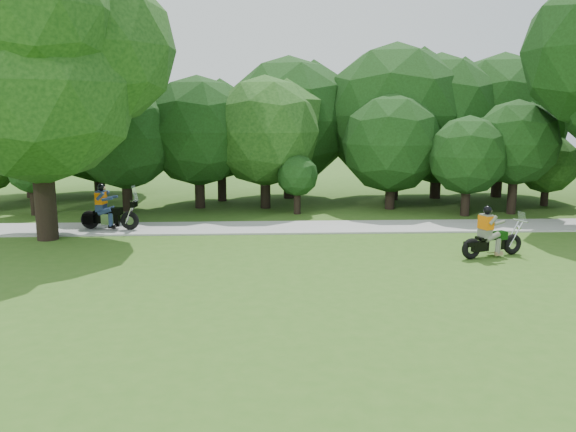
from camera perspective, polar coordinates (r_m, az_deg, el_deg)
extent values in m
plane|color=#325B1A|center=(13.07, 12.68, -8.16)|extent=(100.00, 100.00, 0.00)
cube|color=gray|center=(20.63, 6.92, -1.09)|extent=(60.00, 2.20, 0.06)
cylinder|color=black|center=(24.97, -8.95, 2.87)|extent=(0.44, 0.44, 1.80)
sphere|color=black|center=(24.78, -9.11, 8.49)|extent=(4.76, 4.76, 4.76)
cylinder|color=black|center=(25.15, -24.40, 1.47)|extent=(0.30, 0.30, 1.24)
sphere|color=black|center=(25.01, -24.61, 4.28)|extent=(1.91, 1.91, 1.91)
cylinder|color=black|center=(30.55, -24.63, 3.40)|extent=(0.52, 0.52, 1.80)
sphere|color=black|center=(30.39, -25.06, 8.99)|extent=(6.42, 6.42, 6.42)
cylinder|color=black|center=(27.56, 0.08, 3.69)|extent=(0.50, 0.50, 1.80)
sphere|color=black|center=(27.38, 0.08, 9.69)|extent=(6.09, 6.09, 6.09)
cylinder|color=black|center=(27.81, 24.62, 2.01)|extent=(0.33, 0.33, 1.04)
sphere|color=#173D11|center=(27.67, 24.84, 4.84)|extent=(2.66, 2.66, 2.66)
cylinder|color=black|center=(24.78, -16.02, 2.42)|extent=(0.42, 0.42, 1.70)
sphere|color=black|center=(24.58, -16.29, 7.72)|extent=(4.45, 4.45, 4.45)
cylinder|color=black|center=(23.88, 17.58, 1.71)|extent=(0.36, 0.36, 1.42)
sphere|color=black|center=(23.70, 17.81, 5.88)|extent=(3.19, 3.19, 3.19)
cylinder|color=black|center=(24.63, -2.31, 2.88)|extent=(0.44, 0.44, 1.80)
sphere|color=#173D11|center=(24.43, -2.35, 8.59)|extent=(4.77, 4.77, 4.77)
cylinder|color=black|center=(27.54, 10.60, 3.51)|extent=(0.54, 0.54, 1.80)
sphere|color=black|center=(27.36, 10.82, 9.98)|extent=(6.78, 6.78, 6.78)
cylinder|color=black|center=(23.20, 0.94, 1.48)|extent=(0.29, 0.29, 1.04)
sphere|color=black|center=(23.06, 0.95, 4.14)|extent=(1.73, 1.73, 1.73)
cylinder|color=black|center=(28.48, 14.76, 3.56)|extent=(0.51, 0.51, 1.80)
sphere|color=black|center=(28.30, 15.04, 9.47)|extent=(6.26, 6.26, 6.26)
cylinder|color=black|center=(24.77, 10.33, 2.37)|extent=(0.41, 0.41, 1.46)
sphere|color=black|center=(24.57, 10.49, 7.29)|extent=(4.30, 4.30, 4.30)
cylinder|color=black|center=(29.84, 20.47, 3.55)|extent=(0.52, 0.52, 1.80)
sphere|color=black|center=(29.67, 20.83, 9.23)|extent=(6.34, 6.34, 6.34)
cylinder|color=black|center=(30.18, -18.63, 3.73)|extent=(0.54, 0.54, 1.80)
sphere|color=black|center=(30.02, -18.97, 9.61)|extent=(6.77, 6.77, 6.77)
cylinder|color=black|center=(24.96, 21.82, 2.25)|extent=(0.37, 0.37, 1.80)
sphere|color=black|center=(24.78, 22.14, 6.91)|extent=(3.49, 3.49, 3.49)
cylinder|color=black|center=(26.85, -6.73, 3.44)|extent=(0.41, 0.41, 1.80)
sphere|color=black|center=(26.68, -6.83, 8.29)|extent=(4.23, 4.23, 4.23)
cylinder|color=black|center=(19.87, -23.60, 3.73)|extent=(0.68, 0.68, 4.20)
sphere|color=#173D11|center=(19.79, -24.22, 12.09)|extent=(6.40, 6.40, 6.40)
sphere|color=#173D11|center=(20.09, -18.76, 15.84)|extent=(5.12, 5.12, 5.12)
torus|color=black|center=(16.83, 18.12, -3.17)|extent=(0.64, 0.37, 0.62)
torus|color=black|center=(17.81, 21.83, -2.67)|extent=(0.64, 0.37, 0.62)
cube|color=black|center=(17.19, 19.59, -2.83)|extent=(1.09, 0.56, 0.28)
cube|color=silver|center=(17.28, 19.96, -2.78)|extent=(0.50, 0.42, 0.35)
cube|color=black|center=(17.39, 20.61, -1.86)|extent=(0.52, 0.40, 0.23)
cube|color=black|center=(17.06, 19.33, -2.12)|extent=(0.53, 0.42, 0.09)
cylinder|color=silver|center=(17.78, 21.98, -1.69)|extent=(0.46, 0.19, 0.73)
cylinder|color=silver|center=(17.85, 22.55, -0.44)|extent=(0.22, 0.54, 0.03)
cube|color=#565D4B|center=(17.03, 19.36, -1.72)|extent=(0.36, 0.40, 0.21)
cube|color=#565D4B|center=(16.99, 19.46, -0.66)|extent=(0.34, 0.43, 0.49)
cube|color=#E66504|center=(16.98, 19.47, -0.61)|extent=(0.38, 0.47, 0.39)
sphere|color=black|center=(16.94, 19.61, 0.57)|extent=(0.25, 0.25, 0.25)
torus|color=black|center=(21.09, -19.48, -0.36)|extent=(0.69, 0.29, 0.66)
torus|color=black|center=(20.50, -15.77, -0.45)|extent=(0.69, 0.29, 0.66)
cube|color=black|center=(20.85, -18.10, -0.27)|extent=(1.08, 0.39, 0.30)
cube|color=silver|center=(20.79, -17.73, -0.27)|extent=(0.50, 0.39, 0.38)
cube|color=black|center=(20.65, -17.18, 0.49)|extent=(0.53, 0.36, 0.25)
cube|color=black|center=(20.85, -18.44, 0.41)|extent=(0.53, 0.38, 0.09)
cylinder|color=silver|center=(20.43, -15.72, 0.46)|extent=(0.38, 0.10, 0.85)
cylinder|color=silver|center=(20.30, -15.36, 1.59)|extent=(0.13, 0.61, 0.03)
cube|color=black|center=(20.88, -19.62, -0.34)|extent=(0.41, 0.17, 0.32)
cube|color=black|center=(21.25, -19.13, -0.13)|extent=(0.41, 0.17, 0.32)
cube|color=navy|center=(20.83, -18.46, 0.77)|extent=(0.34, 0.40, 0.23)
cube|color=navy|center=(20.77, -18.46, 1.70)|extent=(0.30, 0.43, 0.53)
cube|color=#E66504|center=(20.77, -18.47, 1.75)|extent=(0.34, 0.47, 0.42)
sphere|color=black|center=(20.71, -18.45, 2.79)|extent=(0.27, 0.27, 0.27)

